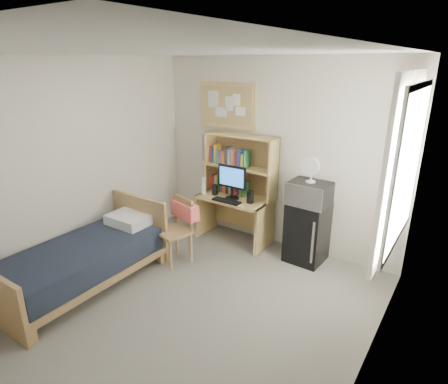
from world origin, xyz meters
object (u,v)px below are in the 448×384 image
Objects in this scene: microwave at (310,193)px; desk at (234,219)px; desk_chair at (173,231)px; monitor at (232,183)px; bed at (82,266)px; speaker_left at (215,190)px; bulletin_board at (227,106)px; mini_fridge at (307,232)px; desk_fan at (311,171)px; speaker_right at (250,197)px.

desk is at bearing -176.35° from microwave.
monitor is at bearing 85.55° from desk_chair.
desk_chair is at bearing 63.17° from bed.
desk is at bearing 11.31° from speaker_left.
bulletin_board is at bearing 172.16° from microwave.
desk_fan is (-0.00, -0.02, 0.84)m from mini_fridge.
bed is at bearing -119.45° from speaker_right.
desk is 1.12m from mini_fridge.
bed is at bearing -130.59° from mini_fridge.
speaker_left is at bearing 103.39° from desk_chair.
speaker_right is 0.96m from desk_fan.
microwave is at bearing 1.30° from desk.
desk_fan is at bearing 46.16° from bed.
desk_fan is at bearing -10.45° from bulletin_board.
microwave is at bearing 3.45° from speaker_left.
speaker_right is 0.58× the size of desk_fan.
bulletin_board is 2.88m from bed.
microwave reaches higher than desk.
desk_fan reaches higher than monitor.
desk is 2.23× the size of monitor.
monitor is 3.07× the size of speaker_left.
desk_chair is 5.61× the size of speaker_left.
desk_fan is at bearing 4.37° from monitor.
bulletin_board reaches higher than mini_fridge.
bulletin_board is at bearing 172.94° from mini_fridge.
desk is 6.08× the size of speaker_right.
desk_fan reaches higher than microwave.
desk_chair is 1.82m from microwave.
mini_fridge is (1.43, -0.24, -1.52)m from bulletin_board.
bulletin_board is 1.60m from desk_fan.
speaker_right reaches higher than mini_fridge.
bed is at bearing -111.77° from desk.
desk_chair is 1.76m from mini_fridge.
desk_chair is 1.92m from desk_fan.
desk_fan is at bearing 5.98° from speaker_right.
speaker_right is (0.30, -0.06, 0.42)m from desk.
bulletin_board is at bearing 172.16° from desk_fan.
monitor reaches higher than mini_fridge.
mini_fridge is 0.84m from desk_fan.
mini_fridge is at bearing 7.36° from speaker_right.
bulletin_board is at bearing 77.37° from bed.
bulletin_board is 5.37× the size of speaker_right.
bulletin_board is at bearing 92.95° from speaker_left.
speaker_left is 0.31× the size of microwave.
bulletin_board is 2.10m from mini_fridge.
mini_fridge is (1.42, 1.03, -0.03)m from desk_chair.
bed is 3.88× the size of monitor.
bed is 2.31m from speaker_right.
monitor is 0.34m from speaker_left.
speaker_right is at bearing -171.68° from microwave.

